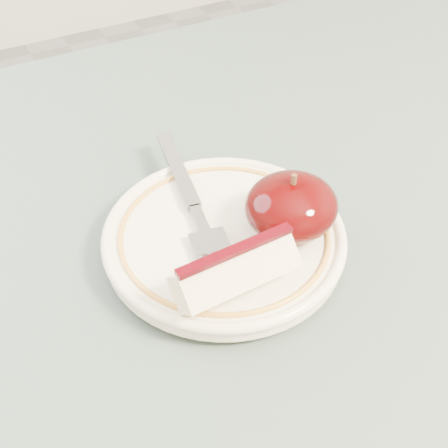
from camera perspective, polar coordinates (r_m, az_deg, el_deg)
name	(u,v)px	position (r m, az deg, el deg)	size (l,w,h in m)	color
table	(301,396)	(0.51, 7.06, -15.35)	(0.90, 0.90, 0.75)	brown
plate	(224,237)	(0.47, 0.00, -1.24)	(0.18, 0.18, 0.02)	#EFE8C8
apple_half	(291,206)	(0.46, 6.17, 1.62)	(0.07, 0.07, 0.05)	black
apple_wedge	(235,271)	(0.42, 1.04, -4.29)	(0.09, 0.04, 0.04)	beige
fork	(195,208)	(0.48, -2.67, 1.45)	(0.05, 0.19, 0.00)	gray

